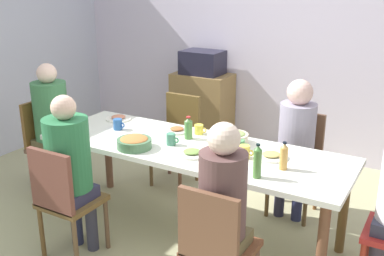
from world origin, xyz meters
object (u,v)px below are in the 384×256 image
Objects in this scene: plate_3 at (75,129)px; cup_6 at (226,132)px; chair_1 at (297,157)px; chair_5 at (178,134)px; plate_2 at (221,163)px; bottle_0 at (188,128)px; person_0 at (52,117)px; dining_table at (192,155)px; bottle_2 at (284,157)px; bowl_0 at (134,142)px; person_1 at (296,136)px; chair_4 at (216,245)px; bottle_1 at (257,162)px; chair_0 at (48,140)px; cup_2 at (118,124)px; plate_1 at (118,118)px; plate_4 at (192,153)px; side_cabinet at (202,109)px; cup_1 at (199,129)px; person_4 at (223,204)px; plate_0 at (177,130)px; plate_5 at (271,156)px; cup_5 at (245,152)px; bowl_1 at (233,137)px; cup_4 at (239,145)px; cup_0 at (217,142)px; cup_3 at (171,139)px; chair_3 at (64,197)px; microwave at (203,62)px.

cup_6 is (1.20, 0.50, 0.03)m from plate_3.
chair_1 is 1.00× the size of chair_5.
bottle_0 reaches higher than plate_2.
person_0 reaches higher than plate_2.
bottle_2 reaches higher than dining_table.
bowl_0 is (-0.99, -1.05, 0.30)m from chair_1.
person_1 reaches higher than chair_4.
bottle_1 reaches higher than chair_4.
chair_1 and chair_5 have the same top height.
chair_0 reaches higher than cup_2.
bottle_0 is at bearing -8.32° from plate_1.
person_0 is 1.42× the size of chair_1.
plate_2 is at bearing -11.65° from plate_4.
chair_4 is at bearing -101.85° from bottle_2.
chair_1 is 1.89m from side_cabinet.
dining_table is at bearing -52.05° from chair_5.
plate_2 is 2.32× the size of cup_1.
person_4 is 1.76m from plate_3.
plate_0 is 0.44m from cup_6.
chair_1 is at bearing 99.89° from bottle_2.
cup_1 is at bearing -44.25° from chair_5.
cup_5 is (-0.17, -0.10, 0.03)m from plate_5.
bottle_1 reaches higher than cup_2.
side_cabinet reaches higher than bowl_1.
cup_4 is (-0.02, 0.34, 0.02)m from plate_2.
plate_0 is at bearing 149.59° from bottle_0.
chair_1 reaches higher than cup_4.
cup_2 is at bearing 167.52° from plate_4.
bowl_1 is at bearing -2.15° from plate_0.
chair_5 is 0.90m from bottle_0.
chair_4 is 1.16m from bowl_0.
plate_5 is 1.97× the size of cup_4.
chair_5 reaches higher than plate_3.
person_1 reaches higher than cup_1.
cup_0 is (-0.44, 0.87, 0.30)m from chair_4.
chair_0 is 8.23× the size of cup_3.
bottle_2 is at bearing -10.91° from plate_1.
person_0 reaches higher than plate_3.
cup_6 reaches higher than dining_table.
plate_0 is 1.78m from side_cabinet.
cup_2 is 1.01× the size of cup_5.
plate_5 is (1.69, 0.26, -0.00)m from plate_3.
bottle_0 reaches higher than chair_0.
plate_2 reaches higher than dining_table.
chair_3 is 3.33× the size of bowl_0.
chair_4 is at bearing -51.82° from bottle_0.
bottle_1 is at bearing -51.05° from bowl_1.
bottle_1 is (0.95, -0.53, 0.10)m from plate_0.
microwave is at bearing 72.14° from person_0.
cup_2 is at bearing 171.73° from cup_3.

